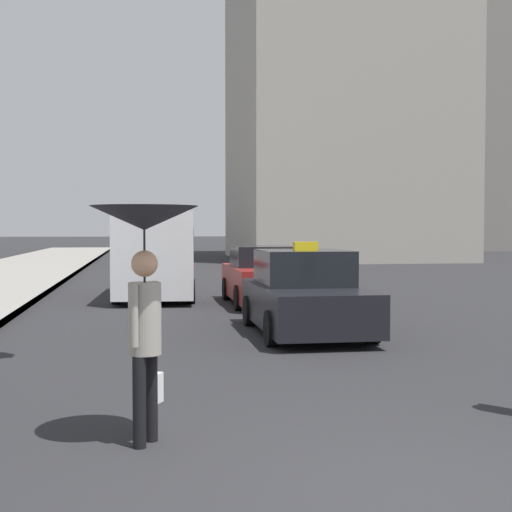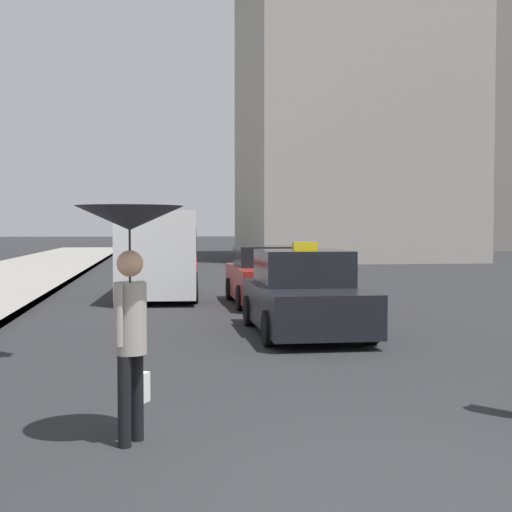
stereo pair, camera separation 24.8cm
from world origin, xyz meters
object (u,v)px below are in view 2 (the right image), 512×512
at_px(taxi, 304,296).
at_px(ambulance_van, 160,250).
at_px(sedan_red, 268,277).
at_px(pedestrian_with_umbrella, 130,257).

bearing_deg(taxi, ambulance_van, -70.02).
distance_m(sedan_red, ambulance_van, 3.47).
relative_size(taxi, ambulance_van, 0.78).
distance_m(taxi, sedan_red, 5.09).
distance_m(taxi, pedestrian_with_umbrella, 7.04).
xyz_separation_m(sedan_red, pedestrian_with_umbrella, (-3.06, -11.41, 1.01)).
xyz_separation_m(taxi, sedan_red, (0.14, 5.09, -0.01)).
height_order(taxi, pedestrian_with_umbrella, pedestrian_with_umbrella).
bearing_deg(taxi, sedan_red, -91.57).
relative_size(sedan_red, pedestrian_with_umbrella, 1.88).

